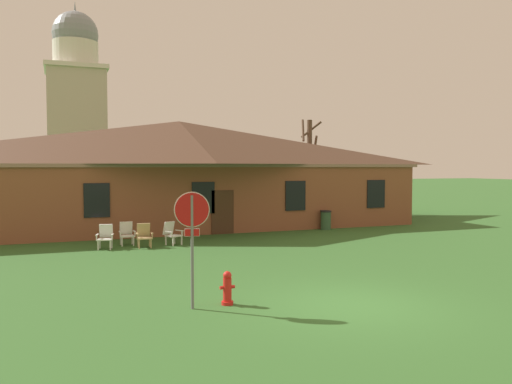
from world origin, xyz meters
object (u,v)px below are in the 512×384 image
Objects in this scene: stop_sign at (192,226)px; fire_hydrant at (227,289)px; lawn_chair_middle at (172,233)px; lawn_chair_left_end at (144,235)px; lawn_chair_near_door at (127,233)px; trash_bin at (326,220)px; lawn_chair_by_porch at (105,236)px.

fire_hydrant is (0.85, 0.06, -1.52)m from stop_sign.
lawn_chair_left_end is at bearing -167.04° from lawn_chair_middle.
lawn_chair_near_door is 0.98× the size of trash_bin.
lawn_chair_by_porch is (-1.10, 9.55, -1.39)m from stop_sign.
lawn_chair_middle is at bearing 85.86° from fire_hydrant.
trash_bin is (11.06, 2.23, -0.00)m from lawn_chair_by_porch.
lawn_chair_near_door and lawn_chair_middle have the same top height.
trash_bin reaches higher than lawn_chair_middle.
fire_hydrant is 14.85m from trash_bin.
lawn_chair_middle is 9.58m from fire_hydrant.
lawn_chair_near_door is at bearing 160.96° from lawn_chair_middle.
lawn_chair_left_end is at bearing -8.01° from lawn_chair_by_porch.
stop_sign is 2.79× the size of lawn_chair_near_door.
stop_sign is 2.79× the size of lawn_chair_middle.
lawn_chair_by_porch and lawn_chair_middle have the same top height.
lawn_chair_by_porch is 1.00× the size of lawn_chair_middle.
lawn_chair_by_porch and lawn_chair_left_end have the same top height.
lawn_chair_near_door is (0.90, 0.67, 0.00)m from lawn_chair_by_porch.
trash_bin is (9.11, 11.73, 0.12)m from fire_hydrant.
stop_sign reaches higher than lawn_chair_middle.
trash_bin is at bearing 14.46° from lawn_chair_middle.
stop_sign is 3.38× the size of fire_hydrant.
stop_sign is 2.79× the size of lawn_chair_left_end.
trash_bin is at bearing 49.79° from stop_sign.
fire_hydrant is at bearing -84.07° from lawn_chair_near_door.
lawn_chair_left_end is 1.00× the size of lawn_chair_middle.
lawn_chair_middle is at bearing 1.37° from lawn_chair_by_porch.
lawn_chair_near_door is at bearing 36.64° from lawn_chair_by_porch.
lawn_chair_middle is (2.64, 0.06, 0.00)m from lawn_chair_by_porch.
lawn_chair_near_door is at bearing 123.30° from lawn_chair_left_end.
lawn_chair_near_door is 10.28m from trash_bin.
lawn_chair_by_porch is at bearing 96.58° from stop_sign.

